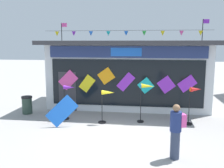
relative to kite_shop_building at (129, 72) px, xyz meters
The scene contains 9 objects.
ground_plane 5.50m from the kite_shop_building, 91.84° to the right, with size 80.00×80.00×0.00m, color #9E9B99.
kite_shop_building is the anchor object (origin of this frame).
wind_spinner_far_left 4.35m from the kite_shop_building, 125.88° to the right, with size 0.69×0.39×1.58m.
wind_spinner_left 3.92m from the kite_shop_building, 100.13° to the right, with size 0.72×0.34×1.46m.
wind_spinner_center_left 3.61m from the kite_shop_building, 73.98° to the right, with size 0.70×0.31×1.72m.
wind_spinner_center_right 4.65m from the kite_shop_building, 49.39° to the right, with size 0.66×0.34×1.64m.
person_near_camera 7.22m from the kite_shop_building, 74.40° to the right, with size 0.48×0.38×1.68m.
trash_bin 5.72m from the kite_shop_building, 149.50° to the right, with size 0.52×0.52×0.87m.
display_kite_on_ground 5.21m from the kite_shop_building, 118.66° to the right, with size 0.69×0.03×1.25m, color blue.
Camera 1 is at (1.21, -9.19, 3.46)m, focal length 41.09 mm.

